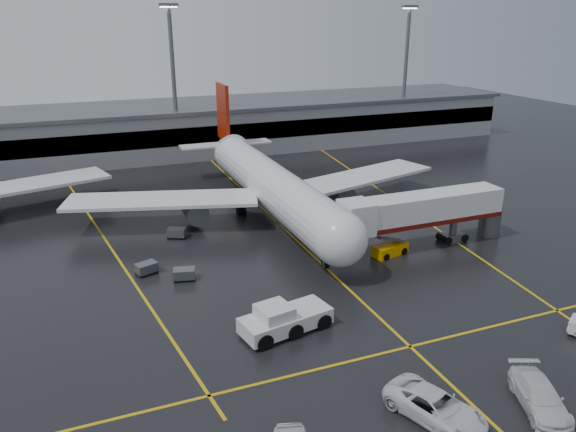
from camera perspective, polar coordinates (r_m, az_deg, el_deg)
name	(u,v)px	position (r m, az deg, el deg)	size (l,w,h in m)	color
ground	(298,242)	(60.66, 1.06, -2.71)	(220.00, 220.00, 0.00)	black
apron_line_centre	(298,242)	(60.66, 1.06, -2.70)	(0.25, 90.00, 0.02)	gold
apron_line_stop	(410,347)	(43.51, 12.57, -13.11)	(60.00, 0.25, 0.02)	gold
apron_line_left	(102,235)	(65.92, -18.73, -1.91)	(0.25, 70.00, 0.02)	gold
apron_line_right	(391,197)	(76.90, 10.63, 1.94)	(0.25, 70.00, 0.02)	gold
terminal	(198,127)	(103.63, -9.30, 9.14)	(122.00, 19.00, 8.60)	gray
light_mast_mid	(173,74)	(95.48, -11.84, 14.23)	(3.00, 1.20, 25.45)	#595B60
light_mast_right	(406,66)	(112.42, 12.14, 15.03)	(3.00, 1.20, 25.45)	#595B60
main_airliner	(268,182)	(67.78, -2.07, 3.53)	(48.80, 45.60, 14.10)	silver
jet_bridge	(423,212)	(59.85, 13.89, 0.39)	(19.90, 3.40, 6.05)	silver
pushback_tractor	(283,320)	(43.79, -0.48, -10.75)	(7.72, 4.37, 2.61)	silver
belt_loader	(390,249)	(58.24, 10.55, -3.41)	(4.18, 2.59, 2.47)	#E19500
service_van_a	(435,407)	(36.77, 15.08, -18.61)	(2.98, 6.47, 1.80)	silver
service_van_b	(540,396)	(39.82, 24.69, -16.65)	(2.40, 5.91, 1.71)	silver
baggage_cart_a	(184,274)	(52.89, -10.74, -5.91)	(2.25, 1.73, 1.12)	#595B60
baggage_cart_b	(146,268)	(54.89, -14.50, -5.22)	(2.32, 1.90, 1.12)	#595B60
baggage_cart_c	(177,233)	(62.82, -11.51, -1.69)	(2.37, 2.05, 1.12)	#595B60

